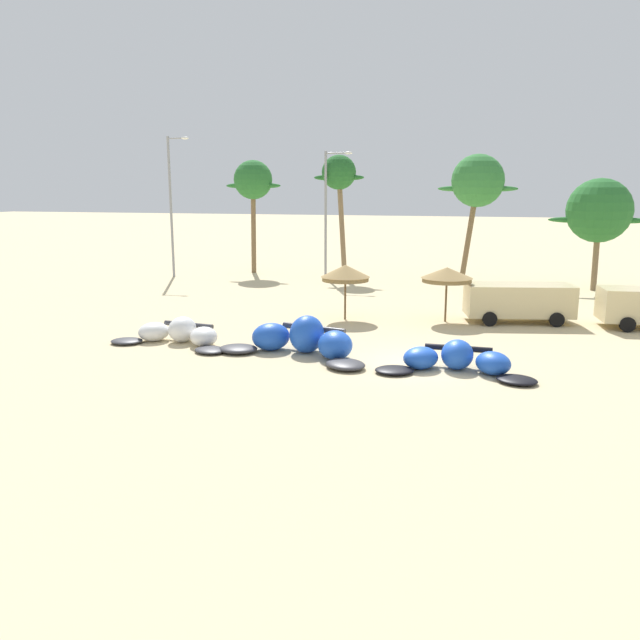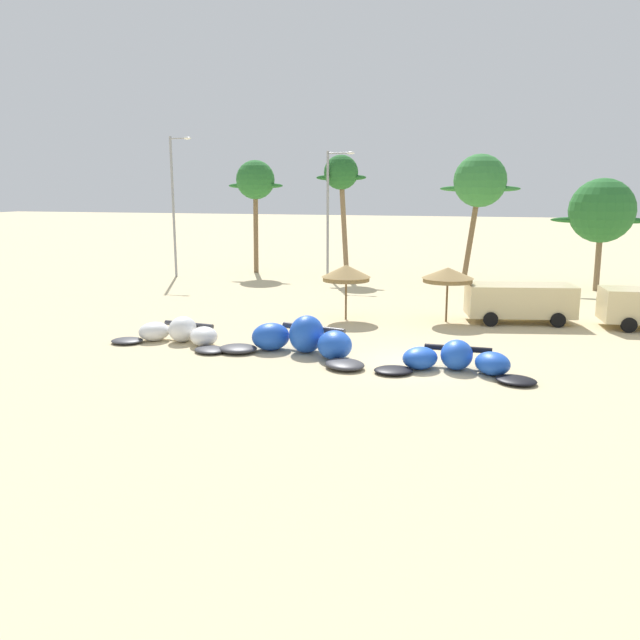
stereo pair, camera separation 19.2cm
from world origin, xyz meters
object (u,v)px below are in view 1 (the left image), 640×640
beach_umbrella_middle (447,275)px  lamppost_west_center (328,208)px  lamppost_west (172,200)px  kite_left (302,340)px  beach_umbrella_near_van (345,273)px  palm_left_of_gap (478,182)px  palm_center_left (599,211)px  kite_far_left (179,334)px  kite_left_of_center (456,360)px  palm_leftmost (253,182)px  palm_left (339,176)px  parked_car_second (516,300)px

beach_umbrella_middle → lamppost_west_center: size_ratio=0.30×
lamppost_west → lamppost_west_center: 11.22m
kite_left → beach_umbrella_near_van: 7.29m
palm_left_of_gap → palm_center_left: size_ratio=1.23×
kite_far_left → lamppost_west: 21.83m
kite_left_of_center → lamppost_west_center: size_ratio=0.65×
beach_umbrella_middle → palm_leftmost: bearing=136.6°
palm_leftmost → palm_left_of_gap: bearing=-5.0°
kite_left → palm_left_of_gap: (5.56, 21.27, 6.20)m
kite_left_of_center → palm_left_of_gap: (-0.36, 22.06, 6.35)m
beach_umbrella_near_van → lamppost_west: size_ratio=0.27×
beach_umbrella_middle → kite_far_left: bearing=-143.8°
palm_left_of_gap → palm_center_left: palm_left_of_gap is taller
kite_left_of_center → beach_umbrella_near_van: (-5.91, 7.87, 1.90)m
palm_left_of_gap → lamppost_west: size_ratio=0.86×
palm_leftmost → palm_left_of_gap: size_ratio=0.98×
kite_left → beach_umbrella_middle: bearing=58.5°
beach_umbrella_near_van → lamppost_west_center: (-4.60, 13.97, 2.69)m
palm_leftmost → lamppost_west_center: (6.24, -1.65, -1.84)m
beach_umbrella_near_van → palm_left_of_gap: size_ratio=0.32×
beach_umbrella_near_van → palm_left: palm_left is taller
kite_far_left → kite_left_of_center: (11.41, -1.12, -0.00)m
beach_umbrella_middle → parked_car_second: 3.57m
lamppost_west → kite_left_of_center: bearing=-42.6°
kite_left → palm_center_left: size_ratio=0.92×
palm_leftmost → parked_car_second: bearing=-36.6°
beach_umbrella_middle → palm_leftmost: (-15.65, 14.82, 4.55)m
beach_umbrella_middle → palm_center_left: bearing=56.5°
kite_far_left → lamppost_west_center: 21.25m
palm_left_of_gap → palm_left: bearing=174.1°
palm_center_left → lamppost_west: size_ratio=0.70×
kite_left_of_center → palm_left: size_ratio=0.66×
kite_left_of_center → palm_leftmost: size_ratio=0.69×
beach_umbrella_middle → lamppost_west: (-20.42, 11.11, 3.22)m
kite_left_of_center → palm_left_of_gap: size_ratio=0.67×
palm_center_left → lamppost_west: 28.64m
beach_umbrella_near_van → beach_umbrella_middle: size_ratio=1.02×
kite_left → parked_car_second: size_ratio=1.22×
palm_left → palm_center_left: palm_left is taller
kite_left → palm_left_of_gap: bearing=75.3°
parked_car_second → kite_far_left: bearing=-148.5°
kite_left_of_center → beach_umbrella_near_van: size_ratio=2.14×
lamppost_west_center → palm_leftmost: bearing=165.2°
kite_far_left → kite_left_of_center: kite_far_left is taller
kite_far_left → parked_car_second: parked_car_second is taller
beach_umbrella_middle → palm_left_of_gap: size_ratio=0.31×
beach_umbrella_near_van → kite_far_left: bearing=-129.2°
lamppost_west_center → kite_left_of_center: bearing=-64.3°
beach_umbrella_middle → parked_car_second: size_ratio=0.50×
kite_left_of_center → palm_leftmost: palm_leftmost is taller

